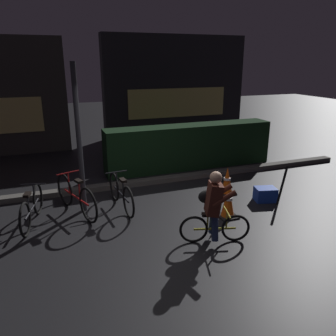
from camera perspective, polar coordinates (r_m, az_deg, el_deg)
The scene contains 13 objects.
ground_plane at distance 6.30m, azimuth 0.22°, elevation -9.60°, with size 40.00×40.00×0.00m, color black.
sidewalk_curb at distance 8.20m, azimuth -5.26°, elevation -2.53°, with size 12.00×0.24×0.12m, color #56544F.
hedge_row at distance 9.43m, azimuth 3.76°, elevation 3.72°, with size 4.80×0.70×1.22m, color black.
storefront_right at distance 13.42m, azimuth 1.30°, elevation 13.63°, with size 5.69×0.54×3.85m.
street_post at distance 6.61m, azimuth -14.95°, elevation 4.54°, with size 0.10×0.10×2.90m, color #2D2D33.
parked_bike_left_mid at distance 6.68m, azimuth -22.25°, elevation -6.31°, with size 0.48×1.50×0.70m.
parked_bike_center_left at distance 6.83m, azimuth -15.45°, elevation -4.72°, with size 0.62×1.64×0.79m.
parked_bike_center_right at distance 6.88m, azimuth -8.03°, elevation -4.30°, with size 0.46×1.57×0.72m.
traffic_cone_near at distance 6.55m, azimuth 10.24°, elevation -5.62°, with size 0.36×0.36×0.67m.
traffic_cone_far at distance 7.68m, azimuth 10.05°, elevation -2.23°, with size 0.36×0.36×0.63m.
blue_crate at distance 7.54m, azimuth 16.27°, elevation -4.33°, with size 0.44×0.32×0.30m, color #193DB7.
cyclist at distance 5.54m, azimuth 7.83°, elevation -6.59°, with size 1.15×0.62×1.25m.
closed_umbrella at distance 7.40m, azimuth 18.90°, elevation -2.92°, with size 0.05×0.05×0.85m, color black.
Camera 1 is at (-1.99, -5.22, 2.90)m, focal length 35.68 mm.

